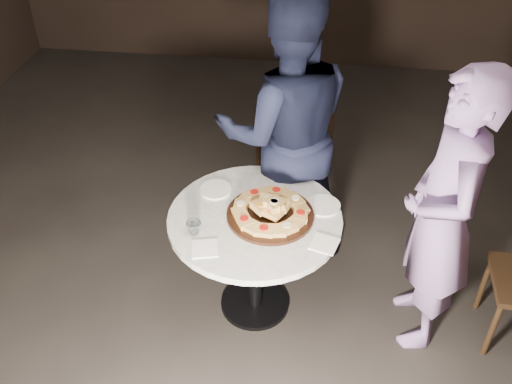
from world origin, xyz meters
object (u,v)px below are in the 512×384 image
water_glass (194,228)px  chair_far (295,134)px  diner_teal (441,218)px  table (255,235)px  focaccia_pile (271,209)px  diner_navy (285,131)px  serving_board (270,215)px

water_glass → chair_far: bearing=70.9°
water_glass → diner_teal: 1.27m
table → focaccia_pile: 0.21m
chair_far → diner_teal: bearing=105.8°
focaccia_pile → diner_navy: bearing=87.9°
serving_board → diner_navy: (0.03, 0.59, 0.17)m
table → chair_far: bearing=82.6°
chair_far → diner_navy: (-0.04, -0.50, 0.32)m
diner_navy → water_glass: bearing=50.9°
diner_teal → chair_far: bearing=-148.2°
diner_teal → diner_navy: bearing=-130.7°
serving_board → focaccia_pile: 0.04m
serving_board → diner_navy: 0.62m
focaccia_pile → serving_board: bearing=164.0°
table → diner_navy: 0.69m
focaccia_pile → water_glass: 0.43m
table → focaccia_pile: (0.09, 0.01, 0.19)m
table → serving_board: (0.08, 0.01, 0.14)m
serving_board → focaccia_pile: (0.00, -0.00, 0.04)m
water_glass → diner_navy: bearing=62.4°
serving_board → focaccia_pile: focaccia_pile is taller
serving_board → chair_far: bearing=86.8°
table → diner_navy: (0.11, 0.60, 0.31)m
table → diner_teal: size_ratio=0.75×
serving_board → water_glass: water_glass is taller
table → focaccia_pile: bearing=6.6°
water_glass → diner_teal: diner_teal is taller
water_glass → chair_far: (0.44, 1.28, -0.18)m
table → diner_teal: (0.96, -0.03, 0.25)m
focaccia_pile → diner_navy: size_ratio=0.24×
serving_board → chair_far: 1.10m
serving_board → focaccia_pile: size_ratio=1.11×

